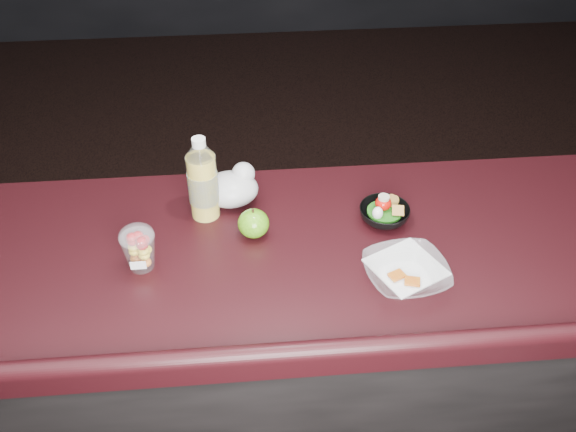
% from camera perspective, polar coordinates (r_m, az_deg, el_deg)
% --- Properties ---
extents(counter, '(4.06, 0.71, 1.02)m').
position_cam_1_polar(counter, '(2.05, -0.63, -13.51)').
color(counter, black).
rests_on(counter, ground).
extents(lemonade_bottle, '(0.08, 0.08, 0.25)m').
position_cam_1_polar(lemonade_bottle, '(1.73, -7.57, 2.83)').
color(lemonade_bottle, gold).
rests_on(lemonade_bottle, counter).
extents(fruit_cup, '(0.09, 0.09, 0.13)m').
position_cam_1_polar(fruit_cup, '(1.62, -13.13, -2.72)').
color(fruit_cup, white).
rests_on(fruit_cup, counter).
extents(green_apple, '(0.08, 0.08, 0.09)m').
position_cam_1_polar(green_apple, '(1.69, -3.09, -0.66)').
color(green_apple, '#37760D').
rests_on(green_apple, counter).
extents(plastic_bag, '(0.16, 0.13, 0.11)m').
position_cam_1_polar(plastic_bag, '(1.80, -4.99, 2.56)').
color(plastic_bag, silver).
rests_on(plastic_bag, counter).
extents(snack_bowl, '(0.16, 0.16, 0.07)m').
position_cam_1_polar(snack_bowl, '(1.76, 8.53, 0.27)').
color(snack_bowl, black).
rests_on(snack_bowl, counter).
extents(takeout_bowl, '(0.23, 0.23, 0.05)m').
position_cam_1_polar(takeout_bowl, '(1.59, 10.44, -5.05)').
color(takeout_bowl, silver).
rests_on(takeout_bowl, counter).
extents(paper_napkin, '(0.21, 0.21, 0.00)m').
position_cam_1_polar(paper_napkin, '(1.64, 10.45, -4.49)').
color(paper_napkin, white).
rests_on(paper_napkin, counter).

